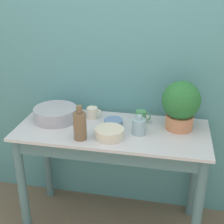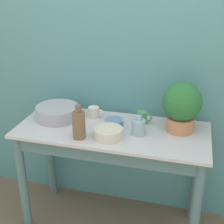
# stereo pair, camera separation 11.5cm
# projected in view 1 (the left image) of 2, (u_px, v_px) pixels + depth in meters

# --- Properties ---
(wall_back) EXTENTS (6.00, 0.05, 2.40)m
(wall_back) POSITION_uv_depth(u_px,v_px,m) (121.00, 56.00, 2.16)
(wall_back) COLOR teal
(wall_back) RESTS_ON ground_plane
(counter_table) EXTENTS (1.25, 0.53, 0.80)m
(counter_table) POSITION_uv_depth(u_px,v_px,m) (111.00, 154.00, 2.09)
(counter_table) COLOR slate
(counter_table) RESTS_ON ground_plane
(potted_plant) EXTENTS (0.25, 0.25, 0.32)m
(potted_plant) POSITION_uv_depth(u_px,v_px,m) (181.00, 104.00, 1.97)
(potted_plant) COLOR tan
(potted_plant) RESTS_ON counter_table
(bowl_wash_large) EXTENTS (0.30, 0.30, 0.09)m
(bowl_wash_large) POSITION_uv_depth(u_px,v_px,m) (55.00, 114.00, 2.14)
(bowl_wash_large) COLOR #A8A8B2
(bowl_wash_large) RESTS_ON counter_table
(bottle_tall) EXTENTS (0.08, 0.08, 0.22)m
(bottle_tall) POSITION_uv_depth(u_px,v_px,m) (80.00, 125.00, 1.88)
(bottle_tall) COLOR brown
(bottle_tall) RESTS_ON counter_table
(bottle_short) EXTENTS (0.09, 0.09, 0.13)m
(bottle_short) POSITION_uv_depth(u_px,v_px,m) (139.00, 126.00, 1.95)
(bottle_short) COLOR #93B2BC
(bottle_short) RESTS_ON counter_table
(mug_green) EXTENTS (0.10, 0.07, 0.08)m
(mug_green) POSITION_uv_depth(u_px,v_px,m) (141.00, 117.00, 2.11)
(mug_green) COLOR #4C935B
(mug_green) RESTS_ON counter_table
(mug_cream) EXTENTS (0.11, 0.08, 0.08)m
(mug_cream) POSITION_uv_depth(u_px,v_px,m) (92.00, 113.00, 2.18)
(mug_cream) COLOR beige
(mug_cream) RESTS_ON counter_table
(bowl_small_cream) EXTENTS (0.18, 0.18, 0.06)m
(bowl_small_cream) POSITION_uv_depth(u_px,v_px,m) (109.00, 133.00, 1.92)
(bowl_small_cream) COLOR beige
(bowl_small_cream) RESTS_ON counter_table
(bowl_small_blue) EXTENTS (0.12, 0.12, 0.04)m
(bowl_small_blue) POSITION_uv_depth(u_px,v_px,m) (113.00, 123.00, 2.07)
(bowl_small_blue) COLOR #6684B2
(bowl_small_blue) RESTS_ON counter_table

